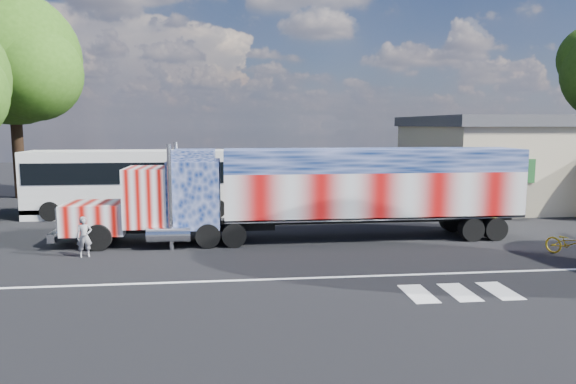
{
  "coord_description": "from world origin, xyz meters",
  "views": [
    {
      "loc": [
        -2.35,
        -18.14,
        4.68
      ],
      "look_at": [
        0.0,
        3.0,
        1.9
      ],
      "focal_mm": 32.0,
      "sensor_mm": 36.0,
      "label": 1
    }
  ],
  "objects": [
    {
      "name": "ground",
      "position": [
        0.0,
        0.0,
        0.0
      ],
      "size": [
        100.0,
        100.0,
        0.0
      ],
      "primitive_type": "plane",
      "color": "black"
    },
    {
      "name": "lane_markings",
      "position": [
        1.71,
        -3.77,
        0.01
      ],
      "size": [
        30.0,
        2.67,
        0.01
      ],
      "color": "silver",
      "rests_on": "ground"
    },
    {
      "name": "semi_truck",
      "position": [
        1.12,
        2.37,
        2.05
      ],
      "size": [
        18.7,
        2.95,
        3.99
      ],
      "color": "black",
      "rests_on": "ground"
    },
    {
      "name": "coach_bus",
      "position": [
        -6.86,
        9.0,
        1.75
      ],
      "size": [
        11.62,
        2.7,
        3.38
      ],
      "color": "silver",
      "rests_on": "ground"
    },
    {
      "name": "woman",
      "position": [
        -7.59,
        0.45,
        0.73
      ],
      "size": [
        0.61,
        0.49,
        1.46
      ],
      "primitive_type": "imported",
      "rotation": [
        0.0,
        0.0,
        0.29
      ],
      "color": "slate",
      "rests_on": "ground"
    },
    {
      "name": "bicycle",
      "position": [
        9.66,
        -1.43,
        0.47
      ],
      "size": [
        1.36,
        1.9,
        0.95
      ],
      "primitive_type": "imported",
      "rotation": [
        0.0,
        0.0,
        0.46
      ],
      "color": "gold",
      "rests_on": "ground"
    },
    {
      "name": "tree_nw_a",
      "position": [
        -15.78,
        16.45,
        8.77
      ],
      "size": [
        8.74,
        8.32,
        12.99
      ],
      "color": "black",
      "rests_on": "ground"
    }
  ]
}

